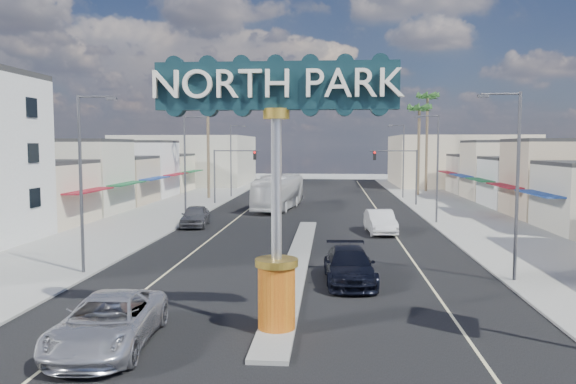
% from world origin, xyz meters
% --- Properties ---
extents(ground, '(160.00, 160.00, 0.00)m').
position_xyz_m(ground, '(0.00, 30.00, 0.00)').
color(ground, gray).
rests_on(ground, ground).
extents(road, '(20.00, 120.00, 0.01)m').
position_xyz_m(road, '(0.00, 30.00, 0.01)').
color(road, black).
rests_on(road, ground).
extents(median_island, '(1.30, 30.00, 0.16)m').
position_xyz_m(median_island, '(0.00, 14.00, 0.08)').
color(median_island, gray).
rests_on(median_island, ground).
extents(sidewalk_left, '(8.00, 120.00, 0.12)m').
position_xyz_m(sidewalk_left, '(-14.00, 30.00, 0.06)').
color(sidewalk_left, gray).
rests_on(sidewalk_left, ground).
extents(sidewalk_right, '(8.00, 120.00, 0.12)m').
position_xyz_m(sidewalk_right, '(14.00, 30.00, 0.06)').
color(sidewalk_right, gray).
rests_on(sidewalk_right, ground).
extents(storefront_row_left, '(12.00, 42.00, 6.00)m').
position_xyz_m(storefront_row_left, '(-24.00, 43.00, 3.00)').
color(storefront_row_left, beige).
rests_on(storefront_row_left, ground).
extents(storefront_row_right, '(12.00, 42.00, 6.00)m').
position_xyz_m(storefront_row_right, '(24.00, 43.00, 3.00)').
color(storefront_row_right, '#B7B29E').
rests_on(storefront_row_right, ground).
extents(backdrop_far_left, '(20.00, 20.00, 8.00)m').
position_xyz_m(backdrop_far_left, '(-22.00, 75.00, 4.00)').
color(backdrop_far_left, '#B7B29E').
rests_on(backdrop_far_left, ground).
extents(backdrop_far_right, '(20.00, 20.00, 8.00)m').
position_xyz_m(backdrop_far_right, '(22.00, 75.00, 4.00)').
color(backdrop_far_right, beige).
rests_on(backdrop_far_right, ground).
extents(gateway_sign, '(8.20, 1.50, 9.15)m').
position_xyz_m(gateway_sign, '(0.00, 1.98, 5.93)').
color(gateway_sign, '#C5410F').
rests_on(gateway_sign, median_island).
extents(traffic_signal_left, '(5.09, 0.45, 6.00)m').
position_xyz_m(traffic_signal_left, '(-9.18, 43.99, 4.27)').
color(traffic_signal_left, '#47474C').
rests_on(traffic_signal_left, ground).
extents(traffic_signal_right, '(5.09, 0.45, 6.00)m').
position_xyz_m(traffic_signal_right, '(9.18, 43.99, 4.27)').
color(traffic_signal_right, '#47474C').
rests_on(traffic_signal_right, ground).
extents(streetlight_l_near, '(2.03, 0.22, 9.00)m').
position_xyz_m(streetlight_l_near, '(-10.43, 10.00, 5.07)').
color(streetlight_l_near, '#47474C').
rests_on(streetlight_l_near, ground).
extents(streetlight_l_mid, '(2.03, 0.22, 9.00)m').
position_xyz_m(streetlight_l_mid, '(-10.43, 30.00, 5.07)').
color(streetlight_l_mid, '#47474C').
rests_on(streetlight_l_mid, ground).
extents(streetlight_l_far, '(2.03, 0.22, 9.00)m').
position_xyz_m(streetlight_l_far, '(-10.43, 52.00, 5.07)').
color(streetlight_l_far, '#47474C').
rests_on(streetlight_l_far, ground).
extents(streetlight_r_near, '(2.03, 0.22, 9.00)m').
position_xyz_m(streetlight_r_near, '(10.43, 10.00, 5.07)').
color(streetlight_r_near, '#47474C').
rests_on(streetlight_r_near, ground).
extents(streetlight_r_mid, '(2.03, 0.22, 9.00)m').
position_xyz_m(streetlight_r_mid, '(10.43, 30.00, 5.07)').
color(streetlight_r_mid, '#47474C').
rests_on(streetlight_r_mid, ground).
extents(streetlight_r_far, '(2.03, 0.22, 9.00)m').
position_xyz_m(streetlight_r_far, '(10.43, 52.00, 5.07)').
color(streetlight_r_far, '#47474C').
rests_on(streetlight_r_far, ground).
extents(palm_left_far, '(2.60, 2.60, 13.10)m').
position_xyz_m(palm_left_far, '(-13.00, 50.00, 11.50)').
color(palm_left_far, brown).
rests_on(palm_left_far, ground).
extents(palm_right_mid, '(2.60, 2.60, 12.10)m').
position_xyz_m(palm_right_mid, '(13.00, 56.00, 10.60)').
color(palm_right_mid, brown).
rests_on(palm_right_mid, ground).
extents(palm_right_far, '(2.60, 2.60, 14.10)m').
position_xyz_m(palm_right_far, '(15.00, 62.00, 12.39)').
color(palm_right_far, brown).
rests_on(palm_right_far, ground).
extents(suv_left, '(3.17, 6.18, 1.67)m').
position_xyz_m(suv_left, '(-5.29, 0.12, 0.83)').
color(suv_left, silver).
rests_on(suv_left, ground).
extents(suv_right, '(2.60, 5.76, 1.64)m').
position_xyz_m(suv_right, '(2.75, 9.31, 0.82)').
color(suv_right, black).
rests_on(suv_right, ground).
extents(car_parked_left, '(2.47, 5.16, 1.70)m').
position_xyz_m(car_parked_left, '(-9.00, 26.92, 0.85)').
color(car_parked_left, '#5E5E63').
rests_on(car_parked_left, ground).
extents(car_parked_right, '(2.21, 5.38, 1.73)m').
position_xyz_m(car_parked_right, '(5.50, 24.52, 0.87)').
color(car_parked_right, silver).
rests_on(car_parked_right, ground).
extents(city_bus, '(4.35, 12.70, 3.47)m').
position_xyz_m(city_bus, '(-3.47, 39.81, 1.73)').
color(city_bus, silver).
rests_on(city_bus, ground).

